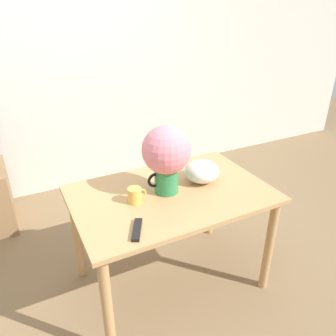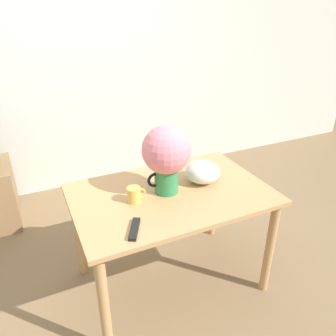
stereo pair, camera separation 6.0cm
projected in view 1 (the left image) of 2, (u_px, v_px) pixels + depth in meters
The scene contains 7 objects.
ground_plane at pixel (139, 283), 2.42m from camera, with size 12.00×12.00×0.00m, color #7F6647.
wall_back at pixel (67, 67), 3.23m from camera, with size 8.00×0.05×2.60m.
table at pixel (171, 206), 2.17m from camera, with size 1.27×0.83×0.76m.
flower_vase at pixel (166, 155), 2.01m from camera, with size 0.31×0.31×0.44m.
coffee_mug at pixel (135, 195), 1.99m from camera, with size 0.12×0.09×0.10m.
white_bowl at pixel (202, 171), 2.22m from camera, with size 0.24×0.24×0.15m.
remote_control at pixel (137, 230), 1.75m from camera, with size 0.12×0.18×0.02m.
Camera 1 is at (-0.62, -1.69, 1.85)m, focal length 35.00 mm.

